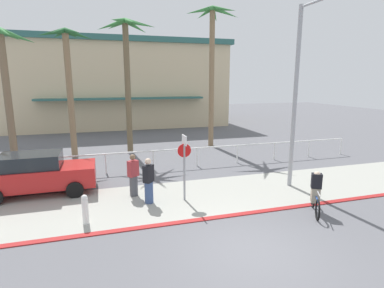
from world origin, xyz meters
name	(u,v)px	position (x,y,z in m)	size (l,w,h in m)	color
ground_plane	(170,161)	(0.00, 10.00, 0.00)	(80.00, 80.00, 0.00)	#5B5B60
sidewalk_strip	(201,196)	(0.00, 4.20, 0.01)	(44.00, 4.00, 0.02)	#9E9E93
curb_paint	(220,217)	(0.00, 2.20, 0.01)	(44.00, 0.24, 0.03)	maroon
building_backdrop	(119,83)	(-1.63, 27.77, 4.28)	(21.64, 12.95, 8.53)	beige
rail_fence	(176,152)	(0.00, 8.50, 0.84)	(21.51, 0.08, 1.04)	white
stop_sign_bike_lane	(184,158)	(-0.75, 4.01, 1.68)	(0.52, 0.56, 2.56)	gray
bollard_2	(85,209)	(-4.33, 2.99, 0.52)	(0.20, 0.20, 1.00)	white
streetlight_curb	(299,88)	(4.14, 4.07, 4.28)	(0.24, 2.54, 7.50)	#9EA0A5
palm_tree_1	(4,69)	(-8.18, 10.99, 5.13)	(3.25, 2.68, 7.13)	#756047
palm_tree_2	(68,66)	(-5.31, 12.47, 5.37)	(3.00, 2.98, 7.47)	#846B4C
palm_tree_3	(127,50)	(-1.95, 12.81, 6.36)	(3.55, 3.73, 8.22)	brown
palm_tree_4	(212,48)	(3.79, 13.32, 6.74)	(3.75, 3.41, 9.41)	#846B4C
car_red_1	(37,173)	(-6.29, 6.41, 0.87)	(4.40, 2.02, 1.69)	red
cyclist_blue_0	(316,193)	(3.38, 1.66, 0.69)	(0.97, 1.60, 1.50)	black
pedestrian_0	(149,183)	(-2.11, 4.12, 0.81)	(0.46, 0.47, 1.75)	#384C7A
pedestrian_1	(133,177)	(-2.57, 5.04, 0.80)	(0.48, 0.44, 1.72)	#4C4C51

